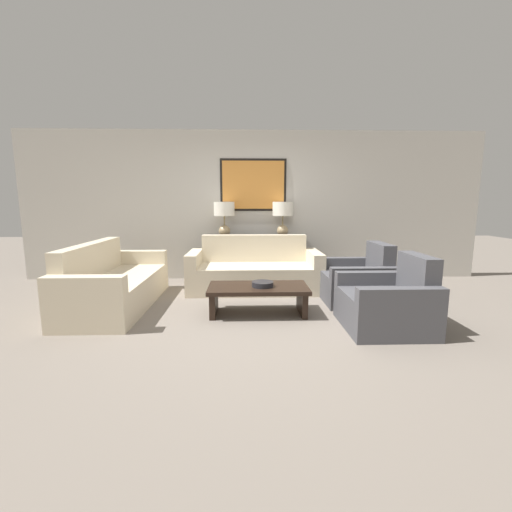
{
  "coord_description": "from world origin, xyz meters",
  "views": [
    {
      "loc": [
        -0.14,
        -3.93,
        1.41
      ],
      "look_at": [
        0.0,
        0.83,
        0.65
      ],
      "focal_mm": 24.0,
      "sensor_mm": 36.0,
      "label": 1
    }
  ],
  "objects_px": {
    "table_lamp_right": "(283,214)",
    "console_table": "(254,260)",
    "couch_by_back_wall": "(255,272)",
    "coffee_table": "(258,293)",
    "table_lamp_left": "(224,214)",
    "couch_by_side": "(115,285)",
    "decorative_bowl": "(263,284)",
    "armchair_near_camera": "(388,304)",
    "armchair_near_back_wall": "(357,282)"
  },
  "relations": [
    {
      "from": "coffee_table",
      "to": "console_table",
      "type": "bearing_deg",
      "value": 90.42
    },
    {
      "from": "couch_by_back_wall",
      "to": "armchair_near_camera",
      "type": "bearing_deg",
      "value": -50.18
    },
    {
      "from": "table_lamp_right",
      "to": "decorative_bowl",
      "type": "height_order",
      "value": "table_lamp_right"
    },
    {
      "from": "couch_by_back_wall",
      "to": "coffee_table",
      "type": "relative_size",
      "value": 1.67
    },
    {
      "from": "table_lamp_right",
      "to": "decorative_bowl",
      "type": "distance_m",
      "value": 2.07
    },
    {
      "from": "decorative_bowl",
      "to": "table_lamp_right",
      "type": "bearing_deg",
      "value": 76.58
    },
    {
      "from": "table_lamp_left",
      "to": "couch_by_back_wall",
      "type": "bearing_deg",
      "value": -50.72
    },
    {
      "from": "table_lamp_left",
      "to": "armchair_near_camera",
      "type": "xyz_separation_m",
      "value": [
        1.96,
        -2.36,
        -0.92
      ]
    },
    {
      "from": "table_lamp_left",
      "to": "couch_by_side",
      "type": "bearing_deg",
      "value": -134.2
    },
    {
      "from": "table_lamp_right",
      "to": "couch_by_back_wall",
      "type": "relative_size",
      "value": 0.3
    },
    {
      "from": "couch_by_side",
      "to": "console_table",
      "type": "bearing_deg",
      "value": 37.03
    },
    {
      "from": "console_table",
      "to": "coffee_table",
      "type": "distance_m",
      "value": 1.83
    },
    {
      "from": "console_table",
      "to": "coffee_table",
      "type": "bearing_deg",
      "value": -89.58
    },
    {
      "from": "couch_by_back_wall",
      "to": "decorative_bowl",
      "type": "relative_size",
      "value": 7.76
    },
    {
      "from": "armchair_near_back_wall",
      "to": "armchair_near_camera",
      "type": "bearing_deg",
      "value": -90.0
    },
    {
      "from": "couch_by_back_wall",
      "to": "armchair_near_camera",
      "type": "xyz_separation_m",
      "value": [
        1.45,
        -1.73,
        -0.01
      ]
    },
    {
      "from": "couch_by_side",
      "to": "coffee_table",
      "type": "distance_m",
      "value": 1.97
    },
    {
      "from": "coffee_table",
      "to": "armchair_near_back_wall",
      "type": "height_order",
      "value": "armchair_near_back_wall"
    },
    {
      "from": "decorative_bowl",
      "to": "armchair_near_back_wall",
      "type": "distance_m",
      "value": 1.49
    },
    {
      "from": "console_table",
      "to": "decorative_bowl",
      "type": "relative_size",
      "value": 5.69
    },
    {
      "from": "decorative_bowl",
      "to": "armchair_near_back_wall",
      "type": "xyz_separation_m",
      "value": [
        1.38,
        0.56,
        -0.11
      ]
    },
    {
      "from": "table_lamp_right",
      "to": "console_table",
      "type": "bearing_deg",
      "value": 180.0
    },
    {
      "from": "table_lamp_left",
      "to": "coffee_table",
      "type": "distance_m",
      "value": 2.11
    },
    {
      "from": "table_lamp_right",
      "to": "armchair_near_back_wall",
      "type": "height_order",
      "value": "table_lamp_right"
    },
    {
      "from": "console_table",
      "to": "coffee_table",
      "type": "xyz_separation_m",
      "value": [
        0.01,
        -1.83,
        -0.11
      ]
    },
    {
      "from": "couch_by_back_wall",
      "to": "decorative_bowl",
      "type": "xyz_separation_m",
      "value": [
        0.07,
        -1.24,
        0.1
      ]
    },
    {
      "from": "couch_by_back_wall",
      "to": "table_lamp_left",
      "type": "bearing_deg",
      "value": 129.28
    },
    {
      "from": "couch_by_back_wall",
      "to": "couch_by_side",
      "type": "height_order",
      "value": "same"
    },
    {
      "from": "table_lamp_right",
      "to": "couch_by_side",
      "type": "bearing_deg",
      "value": -149.22
    },
    {
      "from": "table_lamp_left",
      "to": "decorative_bowl",
      "type": "height_order",
      "value": "table_lamp_left"
    },
    {
      "from": "table_lamp_right",
      "to": "armchair_near_camera",
      "type": "xyz_separation_m",
      "value": [
        0.94,
        -2.36,
        -0.92
      ]
    },
    {
      "from": "couch_by_side",
      "to": "armchair_near_camera",
      "type": "bearing_deg",
      "value": -15.17
    },
    {
      "from": "table_lamp_right",
      "to": "decorative_bowl",
      "type": "relative_size",
      "value": 2.35
    },
    {
      "from": "console_table",
      "to": "couch_by_side",
      "type": "height_order",
      "value": "couch_by_side"
    },
    {
      "from": "couch_by_side",
      "to": "armchair_near_camera",
      "type": "distance_m",
      "value": 3.49
    },
    {
      "from": "table_lamp_left",
      "to": "couch_by_side",
      "type": "distance_m",
      "value": 2.21
    },
    {
      "from": "coffee_table",
      "to": "decorative_bowl",
      "type": "relative_size",
      "value": 4.65
    },
    {
      "from": "console_table",
      "to": "table_lamp_left",
      "type": "height_order",
      "value": "table_lamp_left"
    },
    {
      "from": "table_lamp_left",
      "to": "decorative_bowl",
      "type": "relative_size",
      "value": 2.35
    },
    {
      "from": "console_table",
      "to": "couch_by_back_wall",
      "type": "xyz_separation_m",
      "value": [
        0.0,
        -0.62,
        -0.09
      ]
    },
    {
      "from": "table_lamp_left",
      "to": "armchair_near_back_wall",
      "type": "relative_size",
      "value": 0.68
    },
    {
      "from": "console_table",
      "to": "coffee_table",
      "type": "height_order",
      "value": "console_table"
    },
    {
      "from": "coffee_table",
      "to": "armchair_near_back_wall",
      "type": "bearing_deg",
      "value": 20.34
    },
    {
      "from": "couch_by_back_wall",
      "to": "coffee_table",
      "type": "xyz_separation_m",
      "value": [
        0.01,
        -1.2,
        -0.02
      ]
    },
    {
      "from": "armchair_near_back_wall",
      "to": "console_table",
      "type": "bearing_deg",
      "value": 138.11
    },
    {
      "from": "console_table",
      "to": "armchair_near_camera",
      "type": "distance_m",
      "value": 2.77
    },
    {
      "from": "table_lamp_right",
      "to": "table_lamp_left",
      "type": "bearing_deg",
      "value": 180.0
    },
    {
      "from": "armchair_near_back_wall",
      "to": "armchair_near_camera",
      "type": "xyz_separation_m",
      "value": [
        0.0,
        -1.06,
        0.0
      ]
    },
    {
      "from": "table_lamp_right",
      "to": "couch_by_back_wall",
      "type": "height_order",
      "value": "table_lamp_right"
    },
    {
      "from": "decorative_bowl",
      "to": "armchair_near_camera",
      "type": "height_order",
      "value": "armchair_near_camera"
    }
  ]
}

